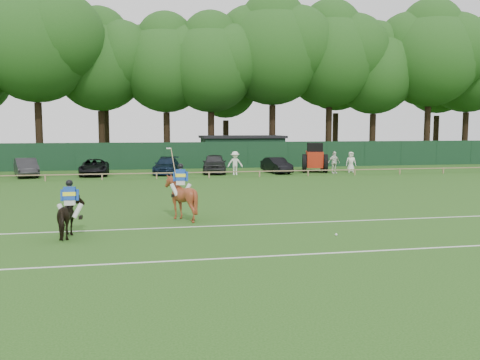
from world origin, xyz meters
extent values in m
plane|color=#1E4C14|center=(0.00, 0.00, 0.00)|extent=(160.00, 160.00, 0.00)
imported|color=black|center=(-6.65, -2.05, 0.74)|extent=(0.84, 1.77, 1.48)
imported|color=brown|center=(-2.51, 0.69, 0.94)|extent=(1.78, 1.94, 1.89)
imported|color=#2D2E30|center=(-13.07, 21.79, 0.73)|extent=(2.78, 4.69, 1.46)
imported|color=black|center=(-7.88, 21.89, 0.66)|extent=(2.26, 4.76, 1.31)
imported|color=#0F1D31|center=(-2.02, 22.09, 0.68)|extent=(2.71, 4.97, 1.37)
imported|color=#303133|center=(2.00, 22.06, 0.82)|extent=(2.59, 5.02, 1.63)
imported|color=black|center=(7.24, 21.15, 0.66)|extent=(2.01, 4.16, 1.32)
imported|color=white|center=(3.44, 20.14, 0.96)|extent=(1.31, 0.84, 1.93)
imported|color=white|center=(11.85, 19.66, 0.94)|extent=(1.16, 0.65, 1.88)
imported|color=white|center=(13.71, 20.44, 0.90)|extent=(0.96, 0.71, 1.79)
cube|color=silver|center=(-6.65, -2.05, 1.26)|extent=(0.37, 0.27, 0.18)
cube|color=#1741AC|center=(-6.65, -2.05, 1.58)|extent=(0.41, 0.31, 0.51)
cube|color=#FFFA28|center=(-6.65, -2.05, 1.56)|extent=(0.44, 0.30, 0.18)
sphere|color=black|center=(-6.65, -2.05, 1.95)|extent=(0.25, 0.25, 0.25)
cylinder|color=silver|center=(-6.39, -2.11, 0.96)|extent=(0.42, 0.33, 0.59)
cylinder|color=silver|center=(-6.91, -2.09, 0.96)|extent=(0.42, 0.34, 0.59)
cube|color=silver|center=(-2.51, 0.69, 1.59)|extent=(0.40, 0.32, 0.18)
cube|color=#1741AC|center=(-2.51, 0.69, 1.91)|extent=(0.44, 0.37, 0.51)
cube|color=#FFFA28|center=(-2.51, 0.69, 1.89)|extent=(0.47, 0.35, 0.18)
sphere|color=black|center=(-2.51, 0.69, 2.28)|extent=(0.25, 0.25, 0.25)
cylinder|color=silver|center=(-2.26, 0.60, 1.29)|extent=(0.42, 0.32, 0.59)
cylinder|color=silver|center=(-2.78, 0.68, 1.29)|extent=(0.41, 0.39, 0.59)
cylinder|color=tan|center=(-2.80, 0.79, 2.46)|extent=(0.19, 0.61, 1.17)
sphere|color=silver|center=(2.76, -3.63, 0.04)|extent=(0.09, 0.09, 0.09)
cube|color=silver|center=(0.00, -6.00, 0.01)|extent=(60.00, 0.10, 0.01)
cube|color=silver|center=(0.00, -1.00, 0.01)|extent=(60.00, 0.10, 0.01)
cube|color=#997F5B|center=(0.00, 18.00, 0.45)|extent=(62.00, 0.08, 0.08)
cube|color=#14351E|center=(0.00, 27.00, 1.25)|extent=(92.00, 0.04, 2.50)
cube|color=#14331E|center=(6.00, 30.00, 1.40)|extent=(8.00, 4.00, 2.80)
cube|color=black|center=(6.00, 30.00, 2.92)|extent=(8.40, 4.40, 0.24)
cube|color=#B12510|center=(10.76, 21.50, 1.12)|extent=(2.02, 2.83, 1.38)
cube|color=black|center=(10.64, 21.09, 2.07)|extent=(1.60, 1.67, 0.96)
cylinder|color=black|center=(9.69, 21.03, 0.80)|extent=(0.74, 1.62, 1.59)
cylinder|color=black|center=(11.43, 20.54, 0.80)|extent=(0.74, 1.62, 1.59)
cylinder|color=black|center=(10.28, 22.74, 0.43)|extent=(0.54, 0.90, 0.85)
cylinder|color=black|center=(11.81, 22.31, 0.43)|extent=(0.54, 0.90, 0.85)
camera|label=1|loc=(-4.14, -20.72, 3.94)|focal=38.00mm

